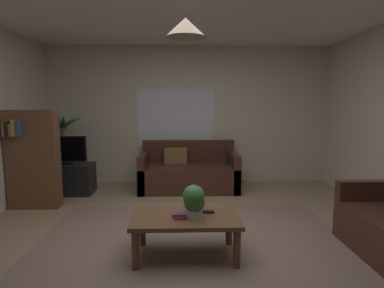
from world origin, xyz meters
The scene contains 16 objects.
floor centered at (0.00, 0.00, -0.01)m, with size 5.19×5.54×0.02m, color #9E8466.
rug centered at (0.00, -0.20, 0.00)m, with size 3.37×3.05×0.01m, color gray.
wall_back centered at (0.00, 2.80, 1.27)m, with size 5.31×0.06×2.53m, color beige.
window_pane centered at (-0.23, 2.77, 1.22)m, with size 1.41×0.01×1.07m, color white.
couch_under_window centered at (0.00, 2.27, 0.27)m, with size 1.67×0.88×0.82m.
coffee_table centered at (-0.07, -0.18, 0.34)m, with size 1.04×0.61×0.41m.
book_on_table_0 centered at (-0.13, -0.24, 0.42)m, with size 0.12×0.11×0.02m, color #B22D2D.
book_on_table_1 centered at (-0.13, -0.23, 0.44)m, with size 0.13×0.10×0.03m, color #72387F.
remote_on_table_0 centered at (-0.01, -0.14, 0.42)m, with size 0.05×0.16×0.02m, color black.
remote_on_table_1 centered at (0.13, -0.10, 0.42)m, with size 0.05×0.16×0.02m, color black.
potted_plant_on_table centered at (0.00, -0.22, 0.57)m, with size 0.21×0.23×0.32m.
tv_stand centered at (-2.04, 2.02, 0.25)m, with size 0.90×0.44×0.50m, color black.
tv centered at (-2.04, 2.00, 0.74)m, with size 0.74×0.16×0.46m.
potted_palm_corner centered at (-2.22, 2.44, 0.60)m, with size 0.81×0.71×1.36m.
bookshelf_corner centered at (-2.23, 1.33, 0.71)m, with size 0.70×0.31×1.40m.
pendant_lamp centered at (-0.07, -0.18, 2.17)m, with size 0.37×0.37×0.45m.
Camera 1 is at (-0.10, -3.11, 1.50)m, focal length 29.38 mm.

